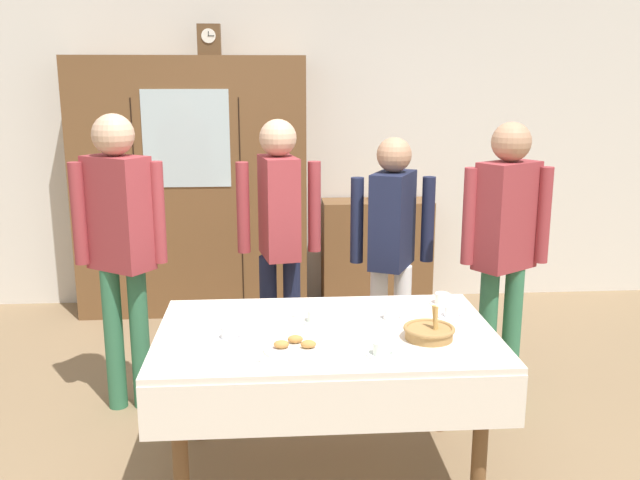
{
  "coord_description": "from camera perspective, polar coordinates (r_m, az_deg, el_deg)",
  "views": [
    {
      "loc": [
        -0.25,
        -3.33,
        1.94
      ],
      "look_at": [
        0.0,
        0.2,
        1.1
      ],
      "focal_mm": 38.94,
      "sensor_mm": 36.0,
      "label": 1
    }
  ],
  "objects": [
    {
      "name": "ground_plane",
      "position": [
        3.86,
        0.22,
        -16.8
      ],
      "size": [
        12.0,
        12.0,
        0.0
      ],
      "primitive_type": "plane",
      "color": "#846B4C",
      "rests_on": "ground"
    },
    {
      "name": "back_wall",
      "position": [
        6.01,
        -1.68,
        7.72
      ],
      "size": [
        6.4,
        0.1,
        2.7
      ],
      "primitive_type": "cube",
      "color": "silver",
      "rests_on": "ground"
    },
    {
      "name": "dining_table",
      "position": [
        3.36,
        0.54,
        -9.24
      ],
      "size": [
        1.61,
        1.02,
        0.75
      ],
      "color": "brown",
      "rests_on": "ground"
    },
    {
      "name": "wall_cabinet",
      "position": [
        5.79,
        -10.5,
        4.26
      ],
      "size": [
        1.86,
        0.46,
        2.09
      ],
      "color": "brown",
      "rests_on": "ground"
    },
    {
      "name": "mantel_clock",
      "position": [
        5.71,
        -9.1,
        15.93
      ],
      "size": [
        0.18,
        0.11,
        0.24
      ],
      "color": "brown",
      "rests_on": "wall_cabinet"
    },
    {
      "name": "bookshelf_low",
      "position": [
        5.99,
        4.65,
        -1.04
      ],
      "size": [
        0.93,
        0.35,
        0.91
      ],
      "color": "brown",
      "rests_on": "ground"
    },
    {
      "name": "book_stack",
      "position": [
        5.89,
        4.74,
        3.5
      ],
      "size": [
        0.13,
        0.21,
        0.06
      ],
      "color": "#664C7A",
      "rests_on": "bookshelf_low"
    },
    {
      "name": "tea_cup_near_left",
      "position": [
        3.25,
        -7.44,
        -7.68
      ],
      "size": [
        0.13,
        0.13,
        0.06
      ],
      "color": "white",
      "rests_on": "dining_table"
    },
    {
      "name": "tea_cup_back_edge",
      "position": [
        3.49,
        5.89,
        -6.15
      ],
      "size": [
        0.13,
        0.13,
        0.06
      ],
      "color": "white",
      "rests_on": "dining_table"
    },
    {
      "name": "tea_cup_mid_right",
      "position": [
        3.44,
        -0.41,
        -6.4
      ],
      "size": [
        0.13,
        0.13,
        0.06
      ],
      "color": "silver",
      "rests_on": "dining_table"
    },
    {
      "name": "tea_cup_near_right",
      "position": [
        3.57,
        10.79,
        -5.89
      ],
      "size": [
        0.13,
        0.13,
        0.06
      ],
      "color": "white",
      "rests_on": "dining_table"
    },
    {
      "name": "tea_cup_mid_left",
      "position": [
        3.76,
        10.0,
        -4.86
      ],
      "size": [
        0.13,
        0.13,
        0.06
      ],
      "color": "white",
      "rests_on": "dining_table"
    },
    {
      "name": "tea_cup_far_right",
      "position": [
        3.06,
        5.09,
        -8.98
      ],
      "size": [
        0.13,
        0.13,
        0.06
      ],
      "color": "silver",
      "rests_on": "dining_table"
    },
    {
      "name": "bread_basket",
      "position": [
        3.28,
        8.96,
        -7.45
      ],
      "size": [
        0.24,
        0.24,
        0.16
      ],
      "color": "#9E7542",
      "rests_on": "dining_table"
    },
    {
      "name": "pastry_plate",
      "position": [
        3.12,
        -2.07,
        -8.8
      ],
      "size": [
        0.28,
        0.28,
        0.05
      ],
      "color": "white",
      "rests_on": "dining_table"
    },
    {
      "name": "spoon_center",
      "position": [
        3.02,
        -5.57,
        -9.85
      ],
      "size": [
        0.12,
        0.02,
        0.01
      ],
      "color": "silver",
      "rests_on": "dining_table"
    },
    {
      "name": "spoon_mid_left",
      "position": [
        3.54,
        -2.58,
        -6.24
      ],
      "size": [
        0.12,
        0.02,
        0.01
      ],
      "color": "silver",
      "rests_on": "dining_table"
    },
    {
      "name": "spoon_back_edge",
      "position": [
        3.69,
        5.35,
        -5.47
      ],
      "size": [
        0.12,
        0.02,
        0.01
      ],
      "color": "silver",
      "rests_on": "dining_table"
    },
    {
      "name": "person_behind_table_right",
      "position": [
        4.3,
        5.94,
        0.11
      ],
      "size": [
        0.52,
        0.41,
        1.58
      ],
      "color": "silver",
      "rests_on": "ground"
    },
    {
      "name": "person_by_cabinet",
      "position": [
        4.18,
        15.0,
        0.36
      ],
      "size": [
        0.52,
        0.36,
        1.69
      ],
      "color": "#33704C",
      "rests_on": "ground"
    },
    {
      "name": "person_behind_table_left",
      "position": [
        4.09,
        -16.13,
        0.54
      ],
      "size": [
        0.52,
        0.37,
        1.74
      ],
      "color": "#33704C",
      "rests_on": "ground"
    },
    {
      "name": "person_near_right_end",
      "position": [
        4.31,
        -3.38,
        1.18
      ],
      "size": [
        0.52,
        0.39,
        1.69
      ],
      "color": "#191E38",
      "rests_on": "ground"
    }
  ]
}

